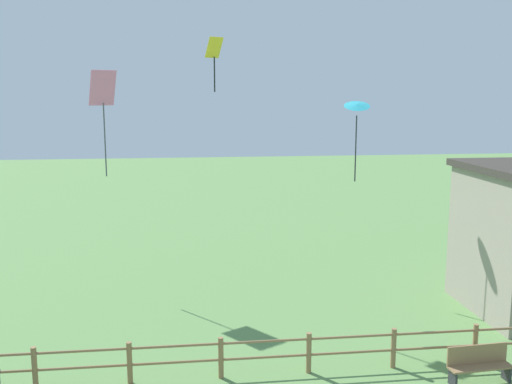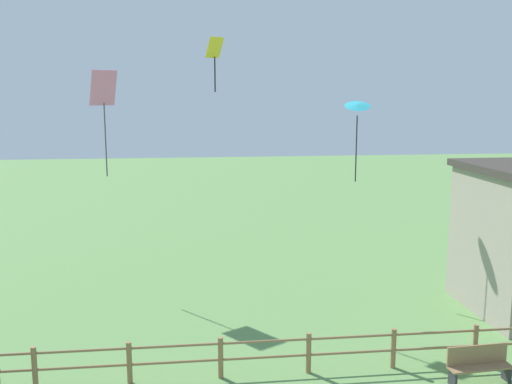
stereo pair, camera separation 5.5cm
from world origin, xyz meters
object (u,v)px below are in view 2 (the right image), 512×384
object	(u,v)px
kite_cyan_delta	(357,109)
kite_pink_diamond	(104,99)
park_bench_by_building	(479,364)
kite_yellow_diamond	(215,54)

from	to	relation	value
kite_cyan_delta	kite_pink_diamond	bearing A→B (deg)	170.29
park_bench_by_building	kite_yellow_diamond	xyz separation A→B (m)	(-6.35, 7.71, 8.27)
kite_cyan_delta	kite_yellow_diamond	world-z (taller)	kite_yellow_diamond
kite_yellow_diamond	kite_cyan_delta	bearing A→B (deg)	0.37
kite_pink_diamond	park_bench_by_building	bearing A→B (deg)	-41.73
park_bench_by_building	kite_yellow_diamond	size ratio (longest dim) A/B	0.90
kite_cyan_delta	kite_yellow_diamond	xyz separation A→B (m)	(-5.27, -0.03, 1.92)
kite_cyan_delta	kite_yellow_diamond	bearing A→B (deg)	-179.63
kite_pink_diamond	kite_yellow_diamond	xyz separation A→B (m)	(4.13, -1.64, 1.55)
park_bench_by_building	kite_pink_diamond	distance (m)	15.57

